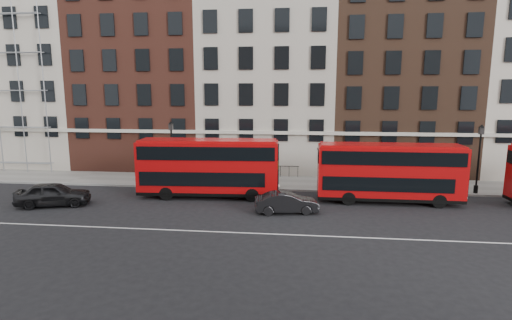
# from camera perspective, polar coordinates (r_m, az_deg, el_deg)

# --- Properties ---
(ground) EXTENTS (120.00, 120.00, 0.00)m
(ground) POSITION_cam_1_polar(r_m,az_deg,el_deg) (24.93, -1.79, -8.77)
(ground) COLOR black
(ground) RESTS_ON ground
(pavement) EXTENTS (80.00, 5.00, 0.15)m
(pavement) POSITION_cam_1_polar(r_m,az_deg,el_deg) (34.95, 0.68, -3.19)
(pavement) COLOR gray
(pavement) RESTS_ON ground
(kerb) EXTENTS (80.00, 0.30, 0.16)m
(kerb) POSITION_cam_1_polar(r_m,az_deg,el_deg) (32.53, 0.24, -4.17)
(kerb) COLOR gray
(kerb) RESTS_ON ground
(road_centre_line) EXTENTS (70.00, 0.12, 0.01)m
(road_centre_line) POSITION_cam_1_polar(r_m,az_deg,el_deg) (23.07, -2.51, -10.33)
(road_centre_line) COLOR white
(road_centre_line) RESTS_ON ground
(building_terrace) EXTENTS (64.00, 11.95, 22.00)m
(building_terrace) POSITION_cam_1_polar(r_m,az_deg,el_deg) (41.49, 1.34, 12.99)
(building_terrace) COLOR #B8AF9F
(building_terrace) RESTS_ON ground
(bus_b) EXTENTS (10.59, 3.06, 4.40)m
(bus_b) POSITION_cam_1_polar(r_m,az_deg,el_deg) (30.17, -6.87, -0.92)
(bus_b) COLOR #B2090B
(bus_b) RESTS_ON ground
(bus_c) EXTENTS (10.11, 2.48, 4.24)m
(bus_c) POSITION_cam_1_polar(r_m,az_deg,el_deg) (30.05, 18.38, -1.57)
(bus_c) COLOR #B2090B
(bus_c) RESTS_ON ground
(car_rear) EXTENTS (5.24, 3.29, 1.66)m
(car_rear) POSITION_cam_1_polar(r_m,az_deg,el_deg) (31.41, -26.97, -4.36)
(car_rear) COLOR black
(car_rear) RESTS_ON ground
(car_front) EXTENTS (4.39, 2.16, 1.38)m
(car_front) POSITION_cam_1_polar(r_m,az_deg,el_deg) (26.54, 4.39, -6.07)
(car_front) COLOR black
(car_front) RESTS_ON ground
(lamp_post_left) EXTENTS (0.44, 0.44, 5.33)m
(lamp_post_left) POSITION_cam_1_polar(r_m,az_deg,el_deg) (34.37, -11.94, 1.47)
(lamp_post_left) COLOR black
(lamp_post_left) RESTS_ON pavement
(lamp_post_right) EXTENTS (0.44, 0.44, 5.33)m
(lamp_post_right) POSITION_cam_1_polar(r_m,az_deg,el_deg) (34.86, 29.24, 0.54)
(lamp_post_right) COLOR black
(lamp_post_right) RESTS_ON pavement
(iron_railings) EXTENTS (6.60, 0.06, 1.00)m
(iron_railings) POSITION_cam_1_polar(r_m,az_deg,el_deg) (36.97, 1.03, -1.56)
(iron_railings) COLOR black
(iron_railings) RESTS_ON pavement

